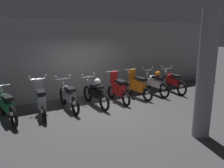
# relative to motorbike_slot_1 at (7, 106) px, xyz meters

# --- Properties ---
(ground_plane) EXTENTS (80.00, 80.00, 0.00)m
(ground_plane) POSITION_rel_motorbike_slot_1_xyz_m (2.97, -0.75, -0.49)
(ground_plane) COLOR #424244
(back_wall) EXTENTS (16.00, 0.30, 3.19)m
(back_wall) POSITION_rel_motorbike_slot_1_xyz_m (2.97, 1.57, 1.11)
(back_wall) COLOR gray
(back_wall) RESTS_ON ground
(motorbike_slot_1) EXTENTS (0.56, 1.94, 1.03)m
(motorbike_slot_1) POSITION_rel_motorbike_slot_1_xyz_m (0.00, 0.00, 0.00)
(motorbike_slot_1) COLOR black
(motorbike_slot_1) RESTS_ON ground
(motorbike_slot_2) EXTENTS (0.59, 1.68, 1.29)m
(motorbike_slot_2) POSITION_rel_motorbike_slot_1_xyz_m (1.00, -0.10, 0.04)
(motorbike_slot_2) COLOR black
(motorbike_slot_2) RESTS_ON ground
(motorbike_slot_3) EXTENTS (0.59, 1.95, 1.15)m
(motorbike_slot_3) POSITION_rel_motorbike_slot_1_xyz_m (1.98, 0.07, 0.00)
(motorbike_slot_3) COLOR black
(motorbike_slot_3) RESTS_ON ground
(motorbike_slot_4) EXTENTS (0.59, 1.95, 1.15)m
(motorbike_slot_4) POSITION_rel_motorbike_slot_1_xyz_m (2.97, -0.07, 0.04)
(motorbike_slot_4) COLOR black
(motorbike_slot_4) RESTS_ON ground
(motorbike_slot_5) EXTENTS (0.56, 1.68, 1.18)m
(motorbike_slot_5) POSITION_rel_motorbike_slot_1_xyz_m (3.96, -0.06, 0.03)
(motorbike_slot_5) COLOR black
(motorbike_slot_5) RESTS_ON ground
(motorbike_slot_6) EXTENTS (0.56, 1.68, 1.18)m
(motorbike_slot_6) POSITION_rel_motorbike_slot_1_xyz_m (4.95, 0.01, 0.03)
(motorbike_slot_6) COLOR black
(motorbike_slot_6) RESTS_ON ground
(motorbike_slot_7) EXTENTS (0.59, 1.95, 1.15)m
(motorbike_slot_7) POSITION_rel_motorbike_slot_1_xyz_m (5.94, 0.05, 0.04)
(motorbike_slot_7) COLOR black
(motorbike_slot_7) RESTS_ON ground
(motorbike_slot_8) EXTENTS (0.60, 1.94, 1.15)m
(motorbike_slot_8) POSITION_rel_motorbike_slot_1_xyz_m (6.94, -0.05, 0.00)
(motorbike_slot_8) COLOR black
(motorbike_slot_8) RESTS_ON ground
(support_pillar) EXTENTS (0.43, 0.43, 3.19)m
(support_pillar) POSITION_rel_motorbike_slot_1_xyz_m (4.27, -3.70, 1.11)
(support_pillar) COLOR gray
(support_pillar) RESTS_ON ground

